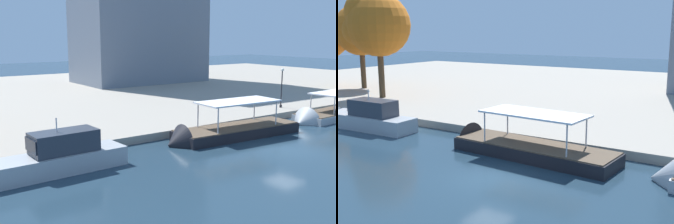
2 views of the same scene
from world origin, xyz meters
The scene contains 6 objects.
ground_plane centered at (0.00, 0.00, 0.00)m, with size 220.00×220.00×0.00m, color #1E3342.
dock_promenade centered at (0.00, 35.47, 0.33)m, with size 120.00×55.00×0.66m, color gray.
motor_yacht_1 centered at (-16.48, 4.83, 0.81)m, with size 10.26×2.76×4.18m.
tour_boat_2 centered at (-1.01, 5.31, 0.30)m, with size 12.82×4.04×4.42m.
tour_boat_3 centered at (13.76, 5.25, 0.30)m, with size 13.35×3.87×4.00m.
lamp_post centered at (11.51, 10.15, 3.06)m, with size 0.34×0.34×4.30m.
Camera 1 is at (-24.67, -19.75, 8.55)m, focal length 44.84 mm.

